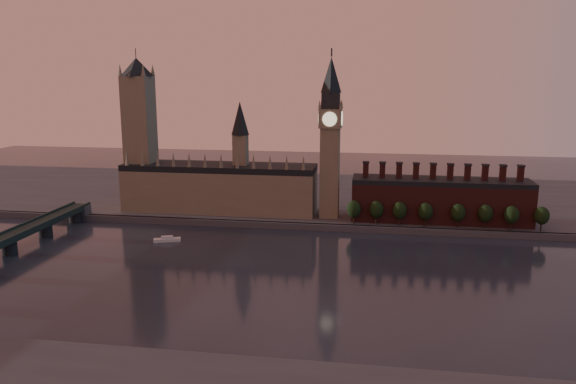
# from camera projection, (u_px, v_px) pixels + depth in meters

# --- Properties ---
(ground) EXTENTS (900.00, 900.00, 0.00)m
(ground) POSITION_uv_depth(u_px,v_px,m) (288.00, 281.00, 263.32)
(ground) COLOR black
(ground) RESTS_ON ground
(north_bank) EXTENTS (900.00, 182.00, 4.00)m
(north_bank) POSITION_uv_depth(u_px,v_px,m) (323.00, 197.00, 435.09)
(north_bank) COLOR #4A4A4F
(north_bank) RESTS_ON ground
(palace_of_westminster) EXTENTS (130.00, 30.30, 74.00)m
(palace_of_westminster) POSITION_uv_depth(u_px,v_px,m) (220.00, 185.00, 379.73)
(palace_of_westminster) COLOR #7B6B57
(palace_of_westminster) RESTS_ON north_bank
(victoria_tower) EXTENTS (24.00, 24.00, 108.00)m
(victoria_tower) POSITION_uv_depth(u_px,v_px,m) (140.00, 129.00, 380.52)
(victoria_tower) COLOR #7B6B57
(victoria_tower) RESTS_ON north_bank
(big_ben) EXTENTS (15.00, 15.00, 107.00)m
(big_ben) POSITION_uv_depth(u_px,v_px,m) (330.00, 136.00, 356.55)
(big_ben) COLOR #7B6B57
(big_ben) RESTS_ON north_bank
(chimney_block) EXTENTS (110.00, 25.00, 37.00)m
(chimney_block) POSITION_uv_depth(u_px,v_px,m) (440.00, 199.00, 353.99)
(chimney_block) COLOR #51211F
(chimney_block) RESTS_ON north_bank
(embankment_tree_0) EXTENTS (8.60, 8.60, 14.88)m
(embankment_tree_0) POSITION_uv_depth(u_px,v_px,m) (354.00, 209.00, 347.36)
(embankment_tree_0) COLOR black
(embankment_tree_0) RESTS_ON north_bank
(embankment_tree_1) EXTENTS (8.60, 8.60, 14.88)m
(embankment_tree_1) POSITION_uv_depth(u_px,v_px,m) (376.00, 209.00, 346.43)
(embankment_tree_1) COLOR black
(embankment_tree_1) RESTS_ON north_bank
(embankment_tree_2) EXTENTS (8.60, 8.60, 14.88)m
(embankment_tree_2) POSITION_uv_depth(u_px,v_px,m) (400.00, 210.00, 343.92)
(embankment_tree_2) COLOR black
(embankment_tree_2) RESTS_ON north_bank
(embankment_tree_3) EXTENTS (8.60, 8.60, 14.88)m
(embankment_tree_3) POSITION_uv_depth(u_px,v_px,m) (426.00, 211.00, 341.32)
(embankment_tree_3) COLOR black
(embankment_tree_3) RESTS_ON north_bank
(embankment_tree_4) EXTENTS (8.60, 8.60, 14.88)m
(embankment_tree_4) POSITION_uv_depth(u_px,v_px,m) (458.00, 212.00, 338.71)
(embankment_tree_4) COLOR black
(embankment_tree_4) RESTS_ON north_bank
(embankment_tree_5) EXTENTS (8.60, 8.60, 14.88)m
(embankment_tree_5) POSITION_uv_depth(u_px,v_px,m) (485.00, 213.00, 336.74)
(embankment_tree_5) COLOR black
(embankment_tree_5) RESTS_ON north_bank
(embankment_tree_6) EXTENTS (8.60, 8.60, 14.88)m
(embankment_tree_6) POSITION_uv_depth(u_px,v_px,m) (512.00, 215.00, 332.94)
(embankment_tree_6) COLOR black
(embankment_tree_6) RESTS_ON north_bank
(embankment_tree_7) EXTENTS (8.60, 8.60, 14.88)m
(embankment_tree_7) POSITION_uv_depth(u_px,v_px,m) (542.00, 216.00, 330.76)
(embankment_tree_7) COLOR black
(embankment_tree_7) RESTS_ON north_bank
(river_boat) EXTENTS (16.06, 9.21, 3.09)m
(river_boat) POSITION_uv_depth(u_px,v_px,m) (167.00, 239.00, 325.95)
(river_boat) COLOR silver
(river_boat) RESTS_ON ground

